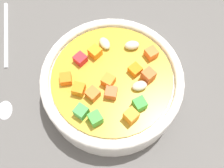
# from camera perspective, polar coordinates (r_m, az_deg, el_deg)

# --- Properties ---
(ground_plane) EXTENTS (1.40, 1.40, 0.02)m
(ground_plane) POSITION_cam_1_polar(r_m,az_deg,el_deg) (0.44, -0.00, -2.04)
(ground_plane) COLOR #565451
(soup_bowl_main) EXTENTS (0.21, 0.21, 0.07)m
(soup_bowl_main) POSITION_cam_1_polar(r_m,az_deg,el_deg) (0.40, 0.00, 0.15)
(soup_bowl_main) COLOR white
(soup_bowl_main) RESTS_ON ground_plane
(spoon) EXTENTS (0.18, 0.16, 0.01)m
(spoon) POSITION_cam_1_polar(r_m,az_deg,el_deg) (0.48, -21.84, 3.51)
(spoon) COLOR silver
(spoon) RESTS_ON ground_plane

